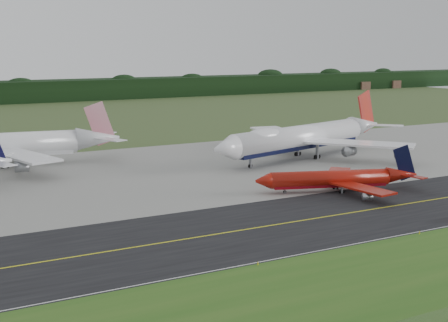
% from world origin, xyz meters
% --- Properties ---
extents(ground, '(600.00, 600.00, 0.00)m').
position_xyz_m(ground, '(0.00, 0.00, 0.00)').
color(ground, '#384C23').
rests_on(ground, ground).
extents(taxiway, '(400.00, 32.00, 0.02)m').
position_xyz_m(taxiway, '(0.00, -4.00, 0.01)').
color(taxiway, black).
rests_on(taxiway, ground).
extents(apron, '(400.00, 78.00, 0.01)m').
position_xyz_m(apron, '(0.00, 51.00, 0.01)').
color(apron, gray).
rests_on(apron, ground).
extents(taxiway_centreline, '(400.00, 0.40, 0.00)m').
position_xyz_m(taxiway_centreline, '(0.00, -4.00, 0.03)').
color(taxiway_centreline, '#D2CE13').
rests_on(taxiway_centreline, taxiway).
extents(taxiway_edge_line, '(400.00, 0.25, 0.00)m').
position_xyz_m(taxiway_edge_line, '(0.00, -19.50, 0.03)').
color(taxiway_edge_line, silver).
rests_on(taxiway_edge_line, taxiway).
extents(horizon_treeline, '(700.00, 25.00, 12.00)m').
position_xyz_m(horizon_treeline, '(0.00, 273.76, 5.47)').
color(horizon_treeline, black).
rests_on(horizon_treeline, ground).
extents(jet_ba_747, '(70.80, 57.45, 18.06)m').
position_xyz_m(jet_ba_747, '(30.32, 49.56, 6.15)').
color(jet_ba_747, white).
rests_on(jet_ba_747, ground).
extents(jet_red_737, '(36.43, 28.90, 10.10)m').
position_xyz_m(jet_red_737, '(12.60, 11.67, 2.79)').
color(jet_red_737, maroon).
rests_on(jet_red_737, ground).
extents(jet_star_tail, '(63.16, 52.29, 16.68)m').
position_xyz_m(jet_star_tail, '(-47.92, 77.78, 5.56)').
color(jet_star_tail, silver).
rests_on(jet_star_tail, ground).
extents(edge_marker_left, '(0.16, 0.16, 0.50)m').
position_xyz_m(edge_marker_left, '(-27.91, -20.50, 0.25)').
color(edge_marker_left, yellow).
rests_on(edge_marker_left, ground).
extents(edge_marker_center, '(0.16, 0.16, 0.50)m').
position_xyz_m(edge_marker_center, '(4.58, -20.50, 0.25)').
color(edge_marker_center, yellow).
rests_on(edge_marker_center, ground).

